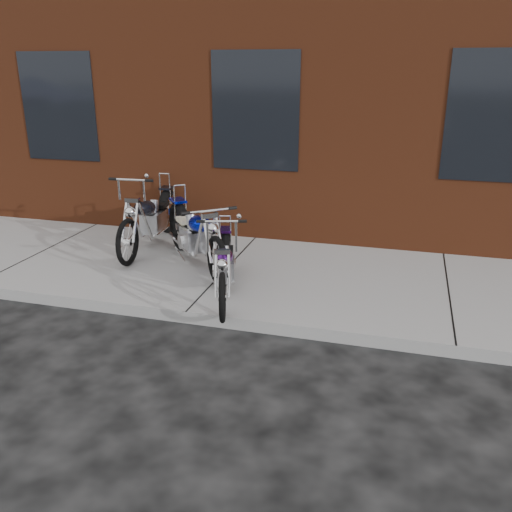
% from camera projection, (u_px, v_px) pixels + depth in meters
% --- Properties ---
extents(ground, '(120.00, 120.00, 0.00)m').
position_uv_depth(ground, '(186.00, 323.00, 6.39)').
color(ground, black).
rests_on(ground, ground).
extents(sidewalk, '(22.00, 3.00, 0.15)m').
position_uv_depth(sidewalk, '(227.00, 273.00, 7.72)').
color(sidewalk, '#A19F9B').
rests_on(sidewalk, ground).
extents(building_brick, '(22.00, 10.00, 8.00)m').
position_uv_depth(building_brick, '(315.00, 13.00, 12.32)').
color(building_brick, maroon).
rests_on(building_brick, ground).
extents(chopper_purple, '(0.73, 1.94, 1.12)m').
position_uv_depth(chopper_purple, '(224.00, 268.00, 6.70)').
color(chopper_purple, black).
rests_on(chopper_purple, sidewalk).
extents(chopper_blue, '(1.63, 1.90, 1.04)m').
position_uv_depth(chopper_blue, '(195.00, 237.00, 7.68)').
color(chopper_blue, black).
rests_on(chopper_blue, sidewalk).
extents(chopper_third, '(0.58, 2.39, 1.21)m').
position_uv_depth(chopper_third, '(151.00, 220.00, 8.52)').
color(chopper_third, black).
rests_on(chopper_third, sidewalk).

